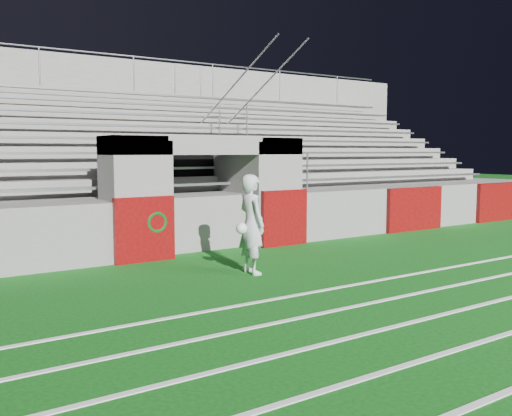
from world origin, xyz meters
TOP-DOWN VIEW (x-y plane):
  - ground at (0.00, 0.00)m, footprint 90.00×90.00m
  - stadium_structure at (0.00, 7.97)m, footprint 26.00×8.48m
  - goalkeeper_with_ball at (-0.61, 0.76)m, footprint 0.62×0.70m
  - hose_coil at (-1.54, 2.93)m, footprint 0.56×0.15m

SIDE VIEW (x-z plane):
  - ground at x=0.00m, z-range 0.00..0.00m
  - hose_coil at x=-1.54m, z-range 0.44..1.05m
  - goalkeeper_with_ball at x=-0.61m, z-range 0.00..1.86m
  - stadium_structure at x=0.00m, z-range -1.22..4.20m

